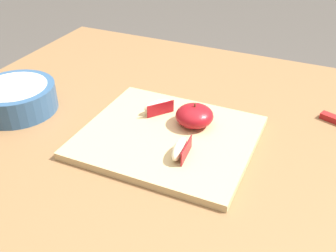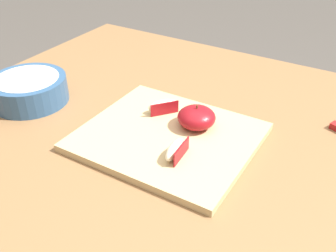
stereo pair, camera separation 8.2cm
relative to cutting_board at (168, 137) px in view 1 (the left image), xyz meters
The scene contains 6 objects.
dining_table 0.14m from the cutting_board, 44.41° to the left, with size 1.32×0.95×0.78m.
cutting_board is the anchor object (origin of this frame).
apple_half_skin_up 0.08m from the cutting_board, 56.83° to the left, with size 0.08×0.08×0.05m.
apple_wedge_back 0.09m from the cutting_board, 128.20° to the left, with size 0.06×0.07×0.03m.
apple_wedge_middle 0.08m from the cutting_board, 48.40° to the right, with size 0.03×0.07×0.03m.
ceramic_fruit_bowl 0.39m from the cutting_board, behind, with size 0.19×0.19×0.06m.
Camera 1 is at (0.22, -0.69, 1.26)m, focal length 41.80 mm.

